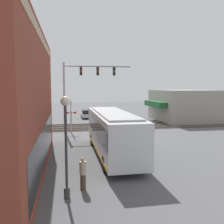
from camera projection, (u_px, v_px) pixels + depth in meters
ground_plane at (129, 138)px, 25.01m from camera, size 120.00×120.00×0.00m
shop_building at (182, 105)px, 38.00m from camera, size 9.63×8.89×4.65m
city_bus at (113, 131)px, 18.67m from camera, size 10.99×2.59×3.27m
traffic_signal_gantry at (84, 81)px, 27.61m from camera, size 0.42×7.55×7.81m
crossing_signal at (71, 113)px, 27.52m from camera, size 1.41×1.18×3.81m
streetlamp at (66, 138)px, 11.24m from camera, size 0.44×0.44×4.72m
rail_track_near at (117, 128)px, 30.87m from camera, size 2.60×60.00×0.15m
rail_track_far at (112, 124)px, 34.00m from camera, size 2.60×60.00×0.15m
parked_car_white at (108, 118)px, 35.91m from camera, size 4.77×1.82×1.38m
parked_car_silver at (87, 114)px, 41.26m from camera, size 4.31×1.82×1.37m
pedestrian_by_lamp at (83, 173)px, 12.40m from camera, size 0.34×0.34×1.65m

